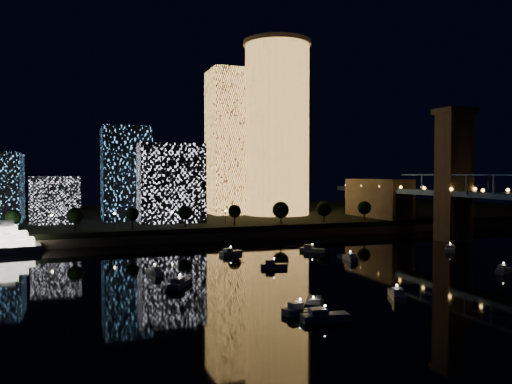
% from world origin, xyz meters
% --- Properties ---
extents(ground, '(520.00, 520.00, 0.00)m').
position_xyz_m(ground, '(0.00, 0.00, 0.00)').
color(ground, black).
rests_on(ground, ground).
extents(far_bank, '(420.00, 160.00, 5.00)m').
position_xyz_m(far_bank, '(0.00, 160.00, 2.50)').
color(far_bank, black).
rests_on(far_bank, ground).
extents(seawall, '(420.00, 6.00, 3.00)m').
position_xyz_m(seawall, '(0.00, 82.00, 1.50)').
color(seawall, '#6B5E4C').
rests_on(seawall, ground).
extents(tower_cylindrical, '(34.00, 34.00, 86.40)m').
position_xyz_m(tower_cylindrical, '(25.92, 130.51, 48.33)').
color(tower_cylindrical, '#E8A14A').
rests_on(tower_cylindrical, far_bank).
extents(tower_rectangular, '(23.05, 23.05, 73.33)m').
position_xyz_m(tower_rectangular, '(6.41, 144.15, 41.66)').
color(tower_rectangular, '#E8A14A').
rests_on(tower_rectangular, far_bank).
extents(midrise_blocks, '(93.38, 42.70, 41.20)m').
position_xyz_m(midrise_blocks, '(-57.60, 123.46, 21.86)').
color(midrise_blocks, silver).
rests_on(midrise_blocks, far_bank).
extents(motorboats, '(103.25, 77.04, 2.78)m').
position_xyz_m(motorboats, '(-13.06, 8.67, 0.81)').
color(motorboats, silver).
rests_on(motorboats, ground).
extents(esplanade_trees, '(165.64, 6.95, 8.98)m').
position_xyz_m(esplanade_trees, '(-19.47, 88.00, 10.46)').
color(esplanade_trees, black).
rests_on(esplanade_trees, far_bank).
extents(street_lamps, '(132.70, 0.70, 5.65)m').
position_xyz_m(street_lamps, '(-34.00, 94.00, 9.02)').
color(street_lamps, black).
rests_on(street_lamps, far_bank).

